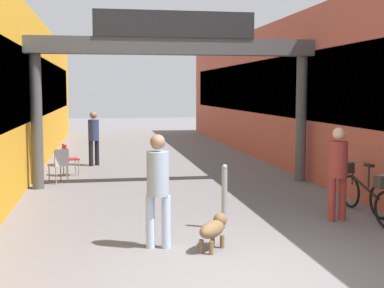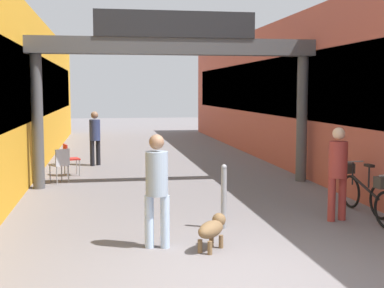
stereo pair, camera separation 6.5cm
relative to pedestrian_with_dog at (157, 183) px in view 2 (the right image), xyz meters
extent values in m
plane|color=slate|center=(0.98, -1.51, -0.99)|extent=(80.00, 80.00, 0.00)
cube|color=black|center=(-2.64, 9.49, 1.50)|extent=(0.04, 23.40, 1.82)
cube|color=#B25142|center=(6.08, 9.49, 1.28)|extent=(3.00, 26.00, 4.54)
cube|color=black|center=(4.60, 9.49, 1.50)|extent=(0.04, 23.40, 1.82)
cylinder|color=#4C4C4F|center=(-2.37, 5.38, 0.64)|extent=(0.28, 0.28, 3.26)
cylinder|color=#4C4C4F|center=(4.33, 5.38, 0.64)|extent=(0.28, 0.28, 3.26)
cube|color=#4C4C4F|center=(0.98, 5.38, 2.47)|extent=(7.40, 0.44, 0.41)
cube|color=#232326|center=(0.98, 5.18, 3.00)|extent=(3.96, 0.10, 0.64)
cylinder|color=#A5BFE0|center=(-0.12, 0.02, -0.59)|extent=(0.17, 0.17, 0.81)
cylinder|color=#A5BFE0|center=(0.12, -0.02, -0.59)|extent=(0.17, 0.17, 0.81)
cylinder|color=#8C9EB2|center=(0.00, 0.00, 0.15)|extent=(0.40, 0.40, 0.67)
sphere|color=#8C664C|center=(0.00, 0.00, 0.62)|extent=(0.27, 0.27, 0.23)
cylinder|color=#99332D|center=(3.54, 1.19, -0.59)|extent=(0.17, 0.17, 0.80)
cylinder|color=#99332D|center=(3.31, 1.13, -0.59)|extent=(0.17, 0.17, 0.80)
cylinder|color=#99332D|center=(3.42, 1.16, 0.14)|extent=(0.41, 0.41, 0.66)
sphere|color=beige|center=(3.42, 1.16, 0.61)|extent=(0.27, 0.27, 0.23)
cylinder|color=black|center=(-1.17, 9.14, -0.59)|extent=(0.20, 0.20, 0.80)
cylinder|color=black|center=(-0.98, 9.29, -0.59)|extent=(0.20, 0.20, 0.80)
cylinder|color=navy|center=(-1.07, 9.21, 0.14)|extent=(0.48, 0.48, 0.66)
sphere|color=#8C664C|center=(-1.07, 9.21, 0.61)|extent=(0.32, 0.32, 0.23)
ellipsoid|color=brown|center=(0.78, -0.27, -0.67)|extent=(0.60, 0.65, 0.25)
sphere|color=brown|center=(0.95, -0.05, -0.59)|extent=(0.30, 0.30, 0.21)
sphere|color=white|center=(0.89, -0.13, -0.69)|extent=(0.21, 0.21, 0.15)
cylinder|color=brown|center=(0.83, -0.08, -0.90)|extent=(0.10, 0.10, 0.20)
cylinder|color=brown|center=(0.95, -0.18, -0.90)|extent=(0.10, 0.10, 0.20)
cylinder|color=brown|center=(0.60, -0.37, -0.90)|extent=(0.10, 0.10, 0.20)
cylinder|color=brown|center=(0.72, -0.47, -0.90)|extent=(0.10, 0.10, 0.20)
cube|color=#332D28|center=(3.98, 0.57, -0.20)|extent=(0.27, 0.24, 0.20)
torus|color=black|center=(4.16, 2.13, -0.66)|extent=(0.11, 0.67, 0.67)
torus|color=black|center=(4.26, 1.12, -0.66)|extent=(0.11, 0.67, 0.67)
cube|color=black|center=(4.21, 1.62, -0.48)|extent=(0.12, 0.94, 0.34)
cylinder|color=black|center=(4.22, 1.51, -0.26)|extent=(0.03, 0.03, 0.42)
cube|color=black|center=(4.22, 1.51, -0.04)|extent=(0.12, 0.23, 0.05)
cylinder|color=black|center=(4.16, 2.07, -0.28)|extent=(0.03, 0.03, 0.46)
cylinder|color=gray|center=(4.16, 2.07, -0.04)|extent=(0.46, 0.07, 0.03)
cube|color=#332D28|center=(4.15, 2.27, -0.20)|extent=(0.26, 0.22, 0.20)
cylinder|color=gray|center=(1.25, 0.96, -0.47)|extent=(0.10, 0.10, 1.04)
sphere|color=gray|center=(1.25, 0.96, 0.08)|extent=(0.10, 0.10, 0.10)
cylinder|color=gray|center=(-2.18, 6.18, -0.77)|extent=(0.04, 0.04, 0.45)
cylinder|color=gray|center=(-1.90, 6.37, -0.77)|extent=(0.04, 0.04, 0.45)
cylinder|color=gray|center=(-1.99, 5.90, -0.77)|extent=(0.04, 0.04, 0.45)
cylinder|color=gray|center=(-1.71, 6.09, -0.77)|extent=(0.04, 0.04, 0.45)
cube|color=silver|center=(-1.94, 6.14, -0.52)|extent=(0.56, 0.56, 0.04)
cube|color=silver|center=(-1.84, 5.99, -0.30)|extent=(0.35, 0.26, 0.40)
cylinder|color=gray|center=(-1.57, 7.49, -0.77)|extent=(0.04, 0.04, 0.45)
cylinder|color=gray|center=(-1.47, 7.16, -0.77)|extent=(0.04, 0.04, 0.45)
cylinder|color=gray|center=(-1.90, 7.39, -0.77)|extent=(0.04, 0.04, 0.45)
cylinder|color=gray|center=(-1.80, 7.06, -0.77)|extent=(0.04, 0.04, 0.45)
cube|color=#B2231E|center=(-1.68, 7.27, -0.52)|extent=(0.50, 0.50, 0.04)
cube|color=#B2231E|center=(-1.86, 7.22, -0.30)|extent=(0.15, 0.39, 0.40)
camera|label=1|loc=(-0.83, -7.91, 1.39)|focal=50.00mm
camera|label=2|loc=(-0.76, -7.92, 1.39)|focal=50.00mm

